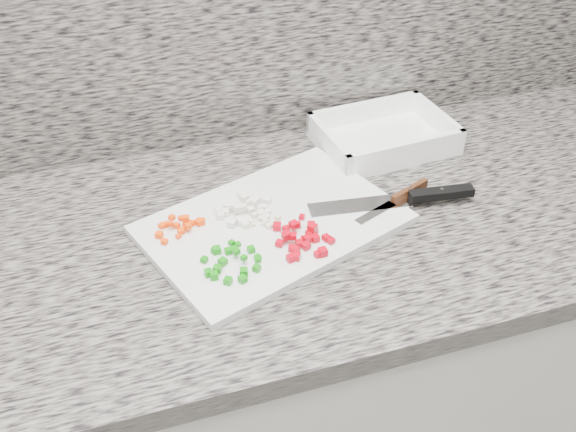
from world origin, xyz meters
name	(u,v)px	position (x,y,z in m)	size (l,w,h in m)	color
cabinet	(244,401)	(0.00, 1.44, 0.43)	(3.92, 0.62, 0.86)	beige
countertop	(233,240)	(0.00, 1.44, 0.88)	(3.96, 0.64, 0.04)	slate
cutting_board	(273,224)	(0.07, 1.43, 0.91)	(0.42, 0.28, 0.01)	silver
carrot_pile	(182,225)	(-0.08, 1.46, 0.92)	(0.09, 0.07, 0.02)	#FF4105
onion_pile	(243,209)	(0.03, 1.47, 0.92)	(0.10, 0.10, 0.02)	silver
green_pepper_pile	(230,262)	(-0.03, 1.34, 0.92)	(0.09, 0.10, 0.02)	#117C0B
red_pepper_pile	(303,238)	(0.10, 1.36, 0.92)	(0.10, 0.11, 0.02)	#BC0213
garlic_pile	(265,220)	(0.06, 1.43, 0.92)	(0.06, 0.05, 0.01)	beige
chef_knife	(413,197)	(0.32, 1.41, 0.92)	(0.30, 0.07, 0.02)	silver
paring_knife	(401,197)	(0.30, 1.42, 0.92)	(0.17, 0.08, 0.02)	silver
tray	(384,137)	(0.36, 1.62, 0.92)	(0.27, 0.21, 0.05)	white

